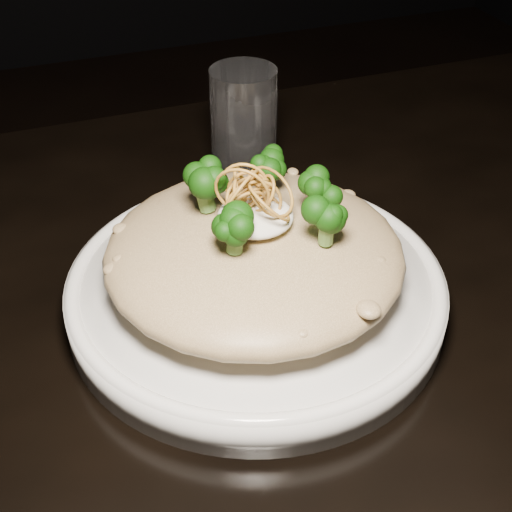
% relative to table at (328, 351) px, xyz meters
% --- Properties ---
extents(table, '(1.10, 0.80, 0.75)m').
position_rel_table_xyz_m(table, '(0.00, 0.00, 0.00)').
color(table, black).
rests_on(table, ground).
extents(plate, '(0.32, 0.32, 0.03)m').
position_rel_table_xyz_m(plate, '(-0.07, -0.00, 0.10)').
color(plate, white).
rests_on(plate, table).
extents(risotto, '(0.24, 0.24, 0.05)m').
position_rel_table_xyz_m(risotto, '(-0.08, -0.00, 0.14)').
color(risotto, brown).
rests_on(risotto, plate).
extents(broccoli, '(0.13, 0.13, 0.05)m').
position_rel_table_xyz_m(broccoli, '(-0.07, -0.00, 0.19)').
color(broccoli, black).
rests_on(broccoli, risotto).
extents(cheese, '(0.06, 0.06, 0.02)m').
position_rel_table_xyz_m(cheese, '(-0.08, -0.00, 0.18)').
color(cheese, white).
rests_on(cheese, risotto).
extents(shallots, '(0.06, 0.06, 0.04)m').
position_rel_table_xyz_m(shallots, '(-0.08, 0.00, 0.21)').
color(shallots, brown).
rests_on(shallots, cheese).
extents(drinking_glass, '(0.07, 0.07, 0.12)m').
position_rel_table_xyz_m(drinking_glass, '(-0.01, 0.21, 0.14)').
color(drinking_glass, silver).
rests_on(drinking_glass, table).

